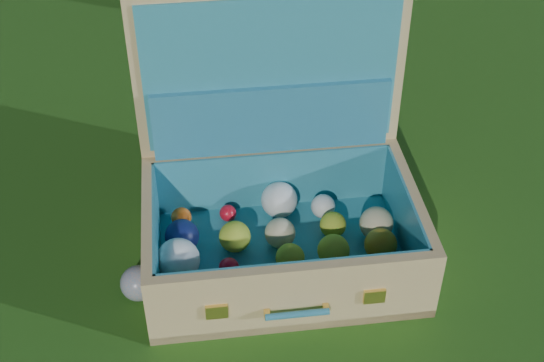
% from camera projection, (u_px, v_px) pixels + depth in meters
% --- Properties ---
extents(ground, '(60.00, 60.00, 0.00)m').
position_uv_depth(ground, '(273.00, 208.00, 1.91)').
color(ground, '#215114').
rests_on(ground, ground).
extents(stray_ball, '(0.08, 0.08, 0.08)m').
position_uv_depth(stray_ball, '(138.00, 283.00, 1.66)').
color(stray_ball, teal).
rests_on(stray_ball, ground).
extents(suitcase, '(0.68, 0.54, 0.59)m').
position_uv_depth(suitcase, '(277.00, 188.00, 1.71)').
color(suitcase, '#D9B575').
rests_on(suitcase, ground).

